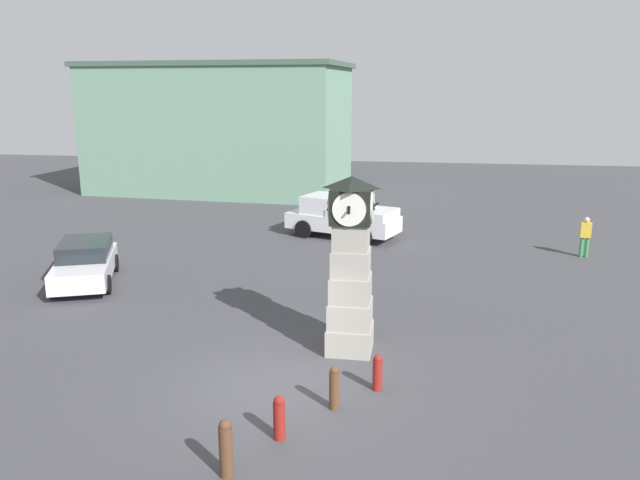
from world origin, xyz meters
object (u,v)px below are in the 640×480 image
Objects in this scene: clock_tower at (351,270)px; bollard_near_tower at (226,448)px; bollard_mid_row at (279,417)px; bollard_far_row at (334,387)px; bollard_end_row at (377,372)px; car_far_lot at (85,262)px; pedestrian_near_bench at (585,234)px; pickup_truck at (342,217)px.

bollard_near_tower is (-1.50, -5.66, -1.61)m from clock_tower.
bollard_mid_row is 1.59m from bollard_far_row.
bollard_near_tower is at bearing -120.10° from bollard_far_row.
bollard_end_row is (0.84, 0.99, -0.06)m from bollard_far_row.
bollard_far_row is at bearing -36.72° from car_far_lot.
clock_tower is at bearing 78.89° from bollard_mid_row.
pedestrian_near_bench reaches higher than bollard_near_tower.
car_far_lot is at bearing 156.52° from clock_tower.
bollard_far_row is 12.11m from car_far_lot.
bollard_mid_row is 1.07× the size of bollard_end_row.
bollard_near_tower is 3.03m from bollard_far_row.
clock_tower is 5.33× the size of bollard_end_row.
pickup_truck is at bearing 96.74° from bollard_far_row.
clock_tower is 10.65m from car_far_lot.
clock_tower is 4.16× the size of bollard_near_tower.
bollard_far_row is at bearing 56.49° from bollard_mid_row.
clock_tower is at bearing 75.14° from bollard_near_tower.
bollard_far_row reaches higher than bollard_end_row.
bollard_end_row is 0.18× the size of car_far_lot.
clock_tower is 0.98× the size of car_far_lot.
pickup_truck is 3.28× the size of pedestrian_near_bench.
clock_tower is 4.69× the size of bollard_far_row.
car_far_lot is at bearing 135.87° from bollard_mid_row.
car_far_lot is 0.86× the size of pickup_truck.
bollard_near_tower is at bearing -104.86° from clock_tower.
bollard_mid_row is (0.64, 1.30, -0.09)m from bollard_near_tower.
pedestrian_near_bench is at bearing -10.37° from pickup_truck.
pickup_truck is (-1.82, 15.40, 0.44)m from bollard_far_row.
pedestrian_near_bench is (9.95, -1.82, 0.00)m from pickup_truck.
clock_tower is 3.46m from bollard_far_row.
car_far_lot is at bearing 143.28° from bollard_far_row.
car_far_lot is (-9.68, 4.20, -1.42)m from clock_tower.
bollard_far_row is 15.52m from pickup_truck.
bollard_end_row is 12.25m from car_far_lot.
bollard_mid_row is at bearing -123.51° from bollard_far_row.
bollard_near_tower is at bearing -120.78° from pedestrian_near_bench.
clock_tower reaches higher than bollard_end_row.
bollard_far_row is at bearing -120.91° from pedestrian_near_bench.
bollard_mid_row is 2.88m from bollard_end_row.
bollard_end_row is (2.36, 3.62, -0.12)m from bollard_near_tower.
car_far_lot is (-9.70, 7.24, 0.25)m from bollard_far_row.
bollard_far_row is at bearing -83.26° from pickup_truck.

